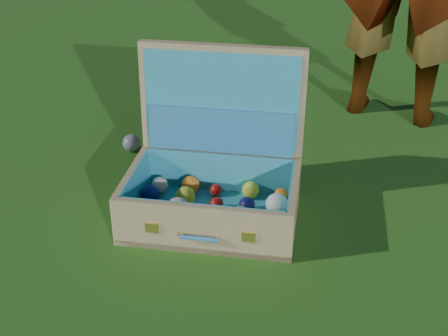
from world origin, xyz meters
The scene contains 3 objects.
ground centered at (0.00, 0.00, 0.00)m, with size 60.00×60.00×0.00m, color #215114.
stray_ball centered at (-0.41, 0.09, 0.03)m, with size 0.07×0.07×0.07m, color #4064A8.
suitcase centered at (0.08, -0.08, 0.14)m, with size 0.63×0.57×0.50m.
Camera 1 is at (1.03, -1.46, 1.08)m, focal length 50.00 mm.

